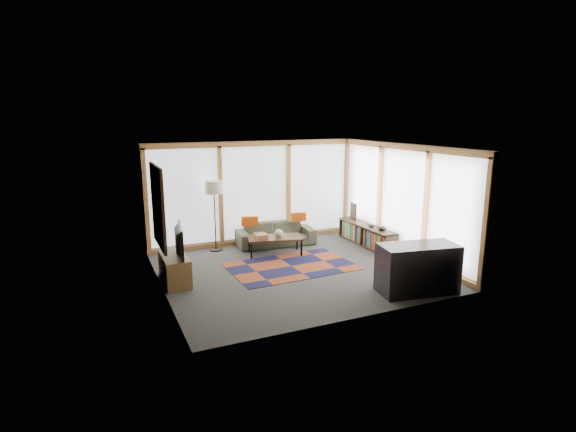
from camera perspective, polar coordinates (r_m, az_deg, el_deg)
name	(u,v)px	position (r m, az deg, el deg)	size (l,w,h in m)	color
ground	(296,270)	(9.61, 0.98, -6.89)	(5.50, 5.50, 0.00)	#32322F
room_envelope	(305,193)	(9.92, 2.23, 2.93)	(5.52, 5.02, 2.62)	#3C312A
rug	(291,266)	(9.83, 0.42, -6.39)	(2.67, 1.71, 0.01)	brown
sofa	(276,234)	(11.36, -1.59, -2.30)	(1.95, 0.76, 0.57)	#3C3D2B
pillow_left	(250,221)	(11.04, -4.88, -0.65)	(0.41, 0.12, 0.23)	#BB490D
pillow_right	(298,217)	(11.49, 1.29, -0.11)	(0.40, 0.12, 0.22)	#BB490D
floor_lamp	(215,216)	(10.91, -9.27, -0.02)	(0.43, 0.43, 1.71)	black
coffee_table	(275,246)	(10.64, -1.68, -3.77)	(1.25, 0.63, 0.42)	black
book_stack	(261,236)	(10.47, -3.47, -2.56)	(0.26, 0.32, 0.11)	brown
vase	(279,233)	(10.58, -1.18, -2.18)	(0.21, 0.21, 0.18)	beige
bookshelf	(367,235)	(11.50, 9.95, -2.43)	(0.38, 2.09, 0.52)	black
bowl_a	(382,228)	(10.99, 11.88, -1.53)	(0.21, 0.21, 0.10)	black
bowl_b	(371,226)	(11.26, 10.55, -1.20)	(0.16, 0.16, 0.08)	black
shelf_picture	(353,211)	(12.03, 8.30, 0.62)	(0.04, 0.32, 0.42)	black
tv_console	(175,269)	(9.14, -14.22, -6.49)	(0.47, 1.12, 0.56)	brown
television	(175,241)	(8.95, -14.13, -3.05)	(1.02, 0.13, 0.59)	black
bar_counter	(417,268)	(8.67, 16.12, -6.42)	(1.43, 0.67, 0.91)	black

